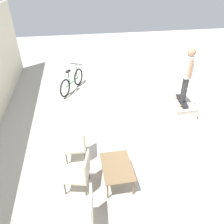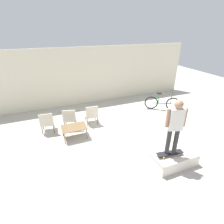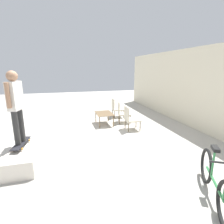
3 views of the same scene
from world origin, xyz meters
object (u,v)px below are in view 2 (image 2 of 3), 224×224
bicycle (162,103)px  coffee_table (74,128)px  skateboard_on_ramp (170,153)px  patio_chair_right (92,114)px  skate_ramp_box (173,159)px  person_skater (175,124)px  patio_chair_center (70,118)px  patio_chair_left (47,122)px

bicycle → coffee_table: bearing=-139.6°
skateboard_on_ramp → patio_chair_right: patio_chair_right is taller
skate_ramp_box → person_skater: bearing=-178.3°
patio_chair_center → skateboard_on_ramp: bearing=139.3°
patio_chair_left → patio_chair_center: (0.90, 0.00, 0.00)m
skateboard_on_ramp → patio_chair_center: (-2.39, 3.39, -0.01)m
coffee_table → skateboard_on_ramp: bearing=-47.7°
skateboard_on_ramp → patio_chair_left: size_ratio=0.95×
skateboard_on_ramp → skate_ramp_box: bearing=9.7°
skate_ramp_box → patio_chair_left: 4.86m
bicycle → patio_chair_right: bearing=-148.8°
patio_chair_left → bicycle: (5.59, 0.09, -0.11)m
skate_ramp_box → skateboard_on_ramp: skateboard_on_ramp is taller
patio_chair_left → patio_chair_center: 0.90m
patio_chair_center → patio_chair_left: bearing=14.2°
skate_ramp_box → patio_chair_left: patio_chair_left is taller
coffee_table → bicycle: (4.67, 0.87, -0.05)m
patio_chair_center → bicycle: 4.69m
skateboard_on_ramp → coffee_table: 3.52m
patio_chair_left → patio_chair_right: size_ratio=1.00×
patio_chair_left → patio_chair_center: size_ratio=1.00×
skateboard_on_ramp → patio_chair_right: size_ratio=0.95×
person_skater → patio_chair_center: (-2.39, 3.39, -1.02)m
skate_ramp_box → patio_chair_right: 3.77m
coffee_table → patio_chair_right: patio_chair_right is taller
skateboard_on_ramp → patio_chair_right: (-1.46, 3.38, -0.01)m
skate_ramp_box → patio_chair_right: bearing=116.1°
coffee_table → patio_chair_center: patio_chair_center is taller
person_skater → coffee_table: bearing=149.6°
skate_ramp_box → patio_chair_center: patio_chair_center is taller
skate_ramp_box → patio_chair_right: patio_chair_right is taller
coffee_table → patio_chair_left: size_ratio=1.04×
patio_chair_center → patio_chair_right: size_ratio=1.00×
patio_chair_right → skate_ramp_box: bearing=119.7°
skate_ramp_box → patio_chair_left: size_ratio=1.54×
patio_chair_left → patio_chair_right: bearing=-174.9°
bicycle → skate_ramp_box: bearing=-91.4°
skateboard_on_ramp → patio_chair_right: 3.69m
skateboard_on_ramp → person_skater: person_skater is taller
person_skater → patio_chair_left: person_skater is taller
skate_ramp_box → skateboard_on_ramp: size_ratio=1.62×
patio_chair_left → coffee_table: bearing=144.9°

